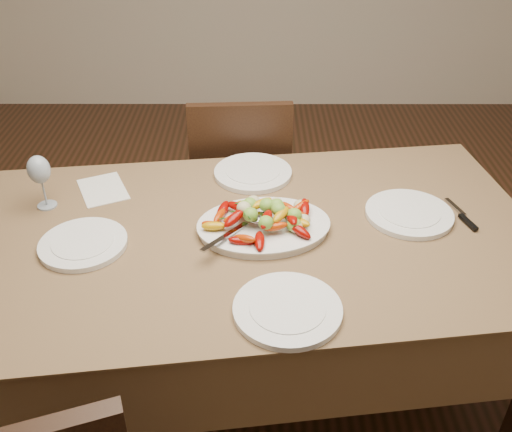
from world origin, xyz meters
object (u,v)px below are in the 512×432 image
Objects in this scene: plate_left at (83,244)px; plate_right at (409,214)px; wine_glass at (41,180)px; chair_far at (240,184)px; serving_platter at (264,228)px; dining_table at (256,318)px; plate_far at (253,173)px; plate_near at (287,310)px.

plate_right is at bearing 9.26° from plate_left.
wine_glass is at bearing 177.21° from plate_right.
serving_platter is at bearing 94.09° from chair_far.
chair_far is 4.64× the size of wine_glass.
dining_table is at bearing -11.98° from wine_glass.
plate_far is at bearing 152.17° from plate_right.
chair_far is at bearing 61.80° from plate_left.
wine_glass is (-0.65, -0.63, 0.39)m from chair_far.
plate_right is 0.63m from plate_near.
plate_right is at bearing 47.29° from plate_near.
plate_left is 1.33× the size of wine_glass.
plate_near is (0.16, -1.15, 0.29)m from chair_far.
plate_right and plate_far have the same top height.
dining_table is 0.67m from plate_left.
plate_left and plate_right have the same top height.
serving_platter is at bearing 17.04° from dining_table.
dining_table is at bearing 102.85° from plate_near.
plate_far is 0.75m from plate_near.
plate_near is (0.10, -0.74, 0.00)m from plate_far.
plate_right is at bearing 10.25° from dining_table.
plate_right is (0.59, -0.69, 0.29)m from chair_far.
chair_far reaches higher than dining_table.
dining_table is 0.88m from wine_glass.
serving_platter reaches higher than plate_near.
chair_far is 0.95m from plate_right.
plate_left is (-0.54, -0.08, 0.39)m from dining_table.
chair_far is at bearing 98.68° from plate_far.
dining_table is 6.25× the size of plate_near.
chair_far reaches higher than plate_far.
wine_glass reaches higher than plate_far.
chair_far is 0.98m from wine_glass.
wine_glass is (-0.72, 0.15, 0.48)m from dining_table.
serving_platter is 0.38m from plate_near.
dining_table is 0.65m from plate_right.
wine_glass reaches higher than dining_table.
plate_left is 1.06m from plate_right.
plate_near is at bearing -25.25° from plate_left.
plate_left and plate_near have the same top height.
wine_glass reaches higher than plate_left.
wine_glass is (-1.23, 0.06, 0.09)m from plate_right.
serving_platter is 1.42× the size of plate_near.
serving_platter is at bearing 98.99° from plate_near.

